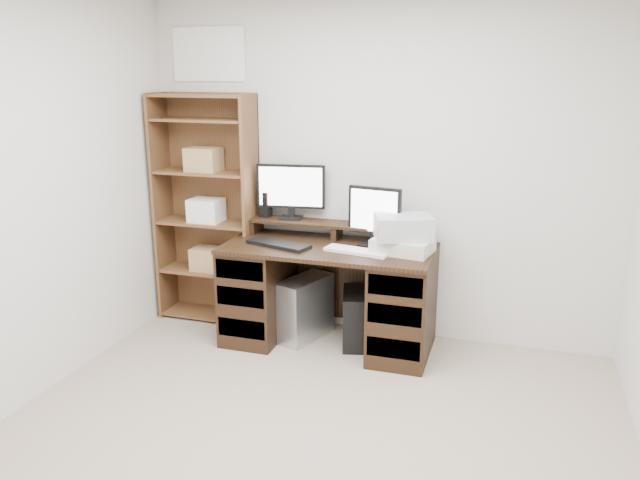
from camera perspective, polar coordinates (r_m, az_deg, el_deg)
The scene contains 14 objects.
room at distance 2.75m, azimuth -4.08°, elevation 0.10°, with size 3.54×4.04×2.54m.
desk at distance 4.57m, azimuth 0.81°, elevation -4.90°, with size 1.50×0.70×0.75m.
riser_shelf at distance 4.63m, azimuth 1.57°, elevation 1.24°, with size 1.40×0.22×0.12m.
monitor_wide at distance 4.73m, azimuth -2.68°, elevation 4.73°, with size 0.52×0.15×0.41m.
monitor_small at distance 4.43m, azimuth 5.00°, elevation 2.38°, with size 0.39×0.17×0.42m.
speaker at distance 4.82m, azimuth -5.02°, elevation 3.28°, with size 0.08×0.08×0.19m, color black.
keyboard_black at distance 4.46m, azimuth -3.81°, elevation -0.38°, with size 0.48×0.16×0.03m, color black.
keyboard_white at distance 4.30m, azimuth 3.40°, elevation -1.02°, with size 0.45×0.14×0.02m, color white.
mouse at distance 4.22m, azimuth 8.42°, elevation -1.41°, with size 0.08×0.05×0.03m, color white.
printer at distance 4.33m, azimuth 7.58°, elevation -0.50°, with size 0.39×0.29×0.10m, color beige.
basket at distance 4.30m, azimuth 7.64°, elevation 1.17°, with size 0.38×0.27×0.16m, color #A3A8AE.
tower_silver at distance 4.71m, azimuth -1.39°, elevation -6.25°, with size 0.21×0.47×0.47m, color #B7BABE.
tower_black at distance 4.63m, azimuth 3.20°, elevation -7.12°, with size 0.27×0.43×0.40m.
bookshelf at distance 5.00m, azimuth -10.24°, elevation 2.96°, with size 0.80×0.30×1.80m.
Camera 1 is at (0.98, -2.46, 1.98)m, focal length 35.00 mm.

